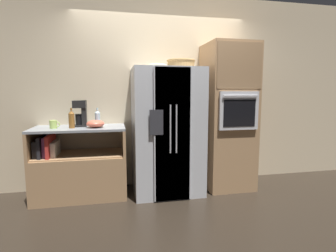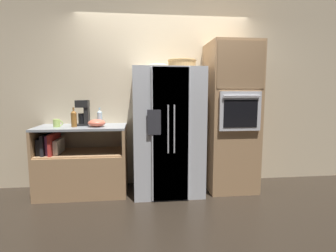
# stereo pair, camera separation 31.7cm
# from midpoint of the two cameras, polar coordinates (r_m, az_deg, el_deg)

# --- Properties ---
(ground_plane) EXTENTS (20.00, 20.00, 0.00)m
(ground_plane) POSITION_cam_midpoint_polar(r_m,az_deg,el_deg) (3.78, -2.70, -14.18)
(ground_plane) COLOR black
(wall_back) EXTENTS (12.00, 0.06, 2.80)m
(wall_back) POSITION_cam_midpoint_polar(r_m,az_deg,el_deg) (3.96, -3.85, 7.50)
(wall_back) COLOR beige
(wall_back) RESTS_ON ground_plane
(counter_left) EXTENTS (1.17, 0.63, 0.94)m
(counter_left) POSITION_cam_midpoint_polar(r_m,az_deg,el_deg) (3.78, -21.02, -9.10)
(counter_left) COLOR #A87F56
(counter_left) RESTS_ON ground_plane
(refrigerator) EXTENTS (0.93, 0.78, 1.71)m
(refrigerator) POSITION_cam_midpoint_polar(r_m,az_deg,el_deg) (3.60, -2.73, -1.19)
(refrigerator) COLOR silver
(refrigerator) RESTS_ON ground_plane
(wall_oven) EXTENTS (0.67, 0.73, 2.07)m
(wall_oven) POSITION_cam_midpoint_polar(r_m,az_deg,el_deg) (3.86, 10.55, 2.00)
(wall_oven) COLOR #A87F56
(wall_oven) RESTS_ON ground_plane
(wicker_basket) EXTENTS (0.39, 0.39, 0.12)m
(wicker_basket) POSITION_cam_midpoint_polar(r_m,az_deg,el_deg) (3.64, 0.29, 13.42)
(wicker_basket) COLOR tan
(wicker_basket) RESTS_ON refrigerator
(fruit_bowl) EXTENTS (0.27, 0.27, 0.06)m
(fruit_bowl) POSITION_cam_midpoint_polar(r_m,az_deg,el_deg) (3.60, -4.95, 12.95)
(fruit_bowl) COLOR beige
(fruit_bowl) RESTS_ON refrigerator
(bottle_tall) EXTENTS (0.07, 0.07, 0.26)m
(bottle_tall) POSITION_cam_midpoint_polar(r_m,az_deg,el_deg) (3.58, -22.67, 1.38)
(bottle_tall) COLOR brown
(bottle_tall) RESTS_ON counter_left
(bottle_short) EXTENTS (0.07, 0.07, 0.24)m
(bottle_short) POSITION_cam_midpoint_polar(r_m,az_deg,el_deg) (3.70, -17.49, 1.69)
(bottle_short) COLOR silver
(bottle_short) RESTS_ON counter_left
(mug) EXTENTS (0.12, 0.09, 0.10)m
(mug) POSITION_cam_midpoint_polar(r_m,az_deg,el_deg) (3.65, -25.98, 0.31)
(mug) COLOR #B2D166
(mug) RESTS_ON counter_left
(mixing_bowl) EXTENTS (0.23, 0.23, 0.10)m
(mixing_bowl) POSITION_cam_midpoint_polar(r_m,az_deg,el_deg) (3.54, -18.02, 0.45)
(mixing_bowl) COLOR #DB664C
(mixing_bowl) RESTS_ON counter_left
(coffee_maker) EXTENTS (0.17, 0.16, 0.34)m
(coffee_maker) POSITION_cam_midpoint_polar(r_m,az_deg,el_deg) (3.70, -20.72, 2.79)
(coffee_maker) COLOR black
(coffee_maker) RESTS_ON counter_left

